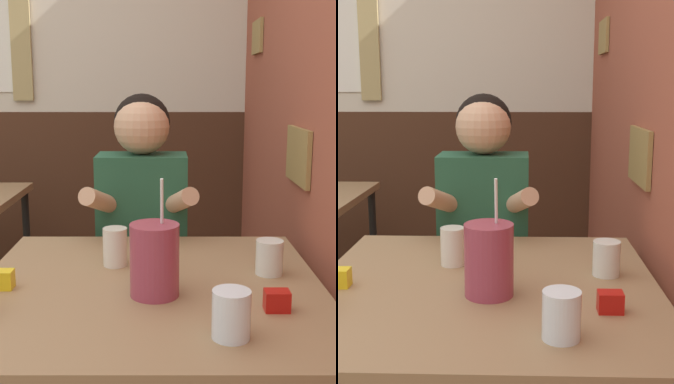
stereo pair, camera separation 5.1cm
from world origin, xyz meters
The scene contains 10 objects.
brick_wall_right centered at (1.15, 1.10, 1.35)m, with size 0.08×4.20×2.70m.
back_wall centered at (-0.01, 2.23, 1.36)m, with size 5.24×0.09×2.70m.
main_table centered at (0.60, 0.26, 0.67)m, with size 0.94×0.93×0.73m.
person_seated centered at (0.55, 0.89, 0.65)m, with size 0.42×0.41×1.23m.
cocktail_pitcher centered at (0.61, 0.18, 0.82)m, with size 0.13×0.13×0.31m.
glass_near_pitcher centered at (0.78, -0.06, 0.78)m, with size 0.08×0.08×0.11m.
glass_center centered at (0.93, 0.34, 0.78)m, with size 0.08×0.08×0.10m.
glass_far_side centered at (0.49, 0.42, 0.79)m, with size 0.07×0.07×0.11m.
condiment_ketchup centered at (0.91, 0.08, 0.75)m, with size 0.06×0.04×0.05m.
condiment_mustard centered at (0.21, 0.23, 0.75)m, with size 0.06×0.04×0.05m.
Camera 2 is at (0.70, -1.11, 1.26)m, focal length 50.00 mm.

